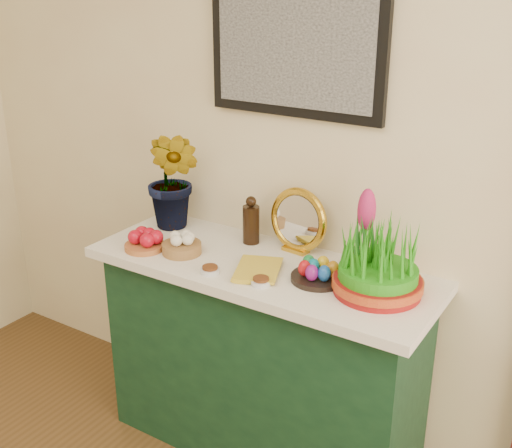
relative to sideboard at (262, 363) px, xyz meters
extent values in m
cube|color=beige|center=(0.18, 0.25, 0.93)|extent=(4.00, 0.04, 2.70)
cube|color=black|center=(0.00, 0.23, 1.27)|extent=(0.74, 0.03, 0.54)
cube|color=#A5A5A5|center=(0.00, 0.21, 1.27)|extent=(0.66, 0.01, 0.46)
cube|color=#163D22|center=(0.00, 0.00, 0.00)|extent=(1.30, 0.45, 0.85)
cube|color=white|center=(0.00, 0.00, 0.45)|extent=(1.40, 0.55, 0.04)
imported|color=#277723|center=(-0.52, 0.10, 0.76)|extent=(0.31, 0.27, 0.59)
cylinder|color=#AC6030|center=(-0.48, -0.15, 0.48)|extent=(0.20, 0.20, 0.02)
cylinder|color=olive|center=(-0.33, -0.10, 0.49)|extent=(0.21, 0.21, 0.04)
cylinder|color=black|center=(-0.15, 0.14, 0.55)|extent=(0.07, 0.07, 0.16)
sphere|color=black|center=(-0.15, 0.14, 0.65)|extent=(0.04, 0.04, 0.04)
cube|color=gold|center=(0.06, 0.16, 0.47)|extent=(0.11, 0.06, 0.02)
torus|color=gold|center=(0.06, 0.18, 0.60)|extent=(0.27, 0.09, 0.27)
cylinder|color=silver|center=(0.06, 0.17, 0.60)|extent=(0.20, 0.05, 0.20)
imported|color=gold|center=(-0.04, -0.12, 0.48)|extent=(0.22, 0.26, 0.03)
cylinder|color=silver|center=(-0.12, -0.19, 0.47)|extent=(0.07, 0.07, 0.02)
cylinder|color=#592D14|center=(-0.12, -0.19, 0.49)|extent=(0.06, 0.06, 0.01)
cylinder|color=silver|center=(0.09, -0.17, 0.47)|extent=(0.07, 0.07, 0.02)
cylinder|color=#592D14|center=(0.09, -0.17, 0.49)|extent=(0.06, 0.06, 0.01)
cylinder|color=black|center=(0.25, -0.02, 0.48)|extent=(0.25, 0.25, 0.02)
ellipsoid|color=red|center=(0.21, -0.05, 0.52)|extent=(0.05, 0.05, 0.06)
ellipsoid|color=#1852AA|center=(0.29, -0.05, 0.52)|extent=(0.05, 0.05, 0.06)
ellipsoid|color=yellow|center=(0.25, 0.02, 0.52)|extent=(0.05, 0.05, 0.06)
ellipsoid|color=#177F37|center=(0.20, 0.00, 0.52)|extent=(0.05, 0.05, 0.06)
ellipsoid|color=#C67B17|center=(0.30, 0.00, 0.52)|extent=(0.05, 0.05, 0.06)
ellipsoid|color=#7E1777|center=(0.25, -0.07, 0.52)|extent=(0.05, 0.05, 0.06)
ellipsoid|color=#0C7E99|center=(0.23, -0.02, 0.52)|extent=(0.05, 0.05, 0.06)
cylinder|color=brown|center=(0.38, 0.10, 0.51)|extent=(0.11, 0.11, 0.09)
ellipsoid|color=#CE295E|center=(0.38, 0.10, 0.73)|extent=(0.07, 0.07, 0.16)
cylinder|color=maroon|center=(0.48, 0.00, 0.49)|extent=(0.31, 0.31, 0.06)
cylinder|color=#A51017|center=(0.48, 0.00, 0.50)|extent=(0.32, 0.32, 0.03)
camera|label=1|loc=(1.20, -1.94, 1.54)|focal=45.00mm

